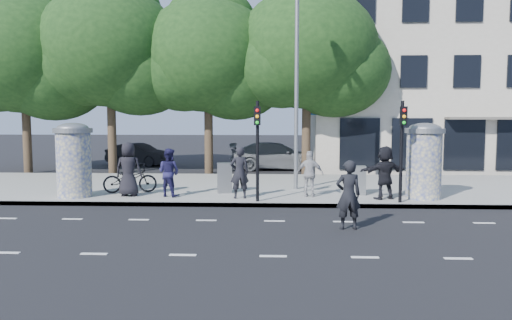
{
  "coord_description": "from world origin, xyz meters",
  "views": [
    {
      "loc": [
        0.11,
        -12.91,
        3.13
      ],
      "look_at": [
        -0.63,
        3.5,
        1.59
      ],
      "focal_mm": 35.0,
      "sensor_mm": 36.0,
      "label": 1
    }
  ],
  "objects_px": {
    "cabinet_right": "(358,180)",
    "ped_b": "(240,172)",
    "street_lamp": "(297,70)",
    "bicycle": "(130,179)",
    "ad_column_right": "(424,159)",
    "man_road": "(348,195)",
    "traffic_pole_far": "(402,141)",
    "car_right": "(276,156)",
    "ad_column_left": "(74,158)",
    "ped_f": "(385,173)",
    "ped_a": "(129,169)",
    "ped_c": "(169,172)",
    "cabinet_left": "(225,178)",
    "car_mid": "(139,154)",
    "ped_e": "(310,174)",
    "traffic_pole_near": "(257,140)"
  },
  "relations": [
    {
      "from": "ped_a",
      "to": "ped_f",
      "type": "relative_size",
      "value": 1.05
    },
    {
      "from": "ped_a",
      "to": "car_right",
      "type": "bearing_deg",
      "value": -117.12
    },
    {
      "from": "traffic_pole_far",
      "to": "bicycle",
      "type": "distance_m",
      "value": 9.94
    },
    {
      "from": "traffic_pole_far",
      "to": "ped_a",
      "type": "xyz_separation_m",
      "value": [
        -9.49,
        0.93,
        -1.1
      ]
    },
    {
      "from": "ped_e",
      "to": "cabinet_right",
      "type": "xyz_separation_m",
      "value": [
        1.81,
        0.5,
        -0.29
      ]
    },
    {
      "from": "ad_column_right",
      "to": "man_road",
      "type": "relative_size",
      "value": 1.41
    },
    {
      "from": "traffic_pole_far",
      "to": "car_mid",
      "type": "xyz_separation_m",
      "value": [
        -12.57,
        13.13,
        -1.57
      ]
    },
    {
      "from": "ad_column_left",
      "to": "street_lamp",
      "type": "distance_m",
      "value": 8.9
    },
    {
      "from": "ad_column_right",
      "to": "traffic_pole_far",
      "type": "xyz_separation_m",
      "value": [
        -1.0,
        -0.91,
        0.69
      ]
    },
    {
      "from": "traffic_pole_far",
      "to": "cabinet_left",
      "type": "height_order",
      "value": "traffic_pole_far"
    },
    {
      "from": "ad_column_right",
      "to": "ad_column_left",
      "type": "bearing_deg",
      "value": -179.08
    },
    {
      "from": "cabinet_left",
      "to": "car_right",
      "type": "relative_size",
      "value": 0.22
    },
    {
      "from": "ped_b",
      "to": "ped_f",
      "type": "bearing_deg",
      "value": 168.77
    },
    {
      "from": "bicycle",
      "to": "cabinet_right",
      "type": "relative_size",
      "value": 1.86
    },
    {
      "from": "man_road",
      "to": "bicycle",
      "type": "height_order",
      "value": "man_road"
    },
    {
      "from": "car_mid",
      "to": "ped_a",
      "type": "bearing_deg",
      "value": -147.92
    },
    {
      "from": "ped_b",
      "to": "bicycle",
      "type": "xyz_separation_m",
      "value": [
        -4.22,
        1.04,
        -0.4
      ]
    },
    {
      "from": "cabinet_left",
      "to": "cabinet_right",
      "type": "xyz_separation_m",
      "value": [
        4.96,
        -0.24,
        -0.03
      ]
    },
    {
      "from": "man_road",
      "to": "bicycle",
      "type": "relative_size",
      "value": 0.95
    },
    {
      "from": "bicycle",
      "to": "ped_b",
      "type": "bearing_deg",
      "value": -117.68
    },
    {
      "from": "man_road",
      "to": "ped_b",
      "type": "bearing_deg",
      "value": -56.7
    },
    {
      "from": "man_road",
      "to": "cabinet_right",
      "type": "height_order",
      "value": "man_road"
    },
    {
      "from": "cabinet_right",
      "to": "ped_b",
      "type": "bearing_deg",
      "value": -166.81
    },
    {
      "from": "street_lamp",
      "to": "car_mid",
      "type": "xyz_separation_m",
      "value": [
        -9.17,
        10.29,
        -4.13
      ]
    },
    {
      "from": "ad_column_left",
      "to": "ped_b",
      "type": "xyz_separation_m",
      "value": [
        5.94,
        -0.08,
        -0.47
      ]
    },
    {
      "from": "ped_c",
      "to": "ped_f",
      "type": "bearing_deg",
      "value": -158.39
    },
    {
      "from": "traffic_pole_far",
      "to": "ped_a",
      "type": "height_order",
      "value": "traffic_pole_far"
    },
    {
      "from": "cabinet_left",
      "to": "traffic_pole_far",
      "type": "bearing_deg",
      "value": -25.91
    },
    {
      "from": "car_right",
      "to": "cabinet_right",
      "type": "bearing_deg",
      "value": -165.68
    },
    {
      "from": "traffic_pole_far",
      "to": "man_road",
      "type": "relative_size",
      "value": 1.81
    },
    {
      "from": "traffic_pole_near",
      "to": "cabinet_right",
      "type": "xyz_separation_m",
      "value": [
        3.64,
        1.59,
        -1.55
      ]
    },
    {
      "from": "ped_a",
      "to": "ped_e",
      "type": "relative_size",
      "value": 1.18
    },
    {
      "from": "ped_a",
      "to": "ad_column_right",
      "type": "bearing_deg",
      "value": -179.69
    },
    {
      "from": "ad_column_right",
      "to": "car_right",
      "type": "distance_m",
      "value": 11.45
    },
    {
      "from": "ped_c",
      "to": "cabinet_left",
      "type": "xyz_separation_m",
      "value": [
        1.91,
        0.9,
        -0.3
      ]
    },
    {
      "from": "traffic_pole_far",
      "to": "street_lamp",
      "type": "relative_size",
      "value": 0.42
    },
    {
      "from": "street_lamp",
      "to": "ped_c",
      "type": "bearing_deg",
      "value": -157.61
    },
    {
      "from": "ped_f",
      "to": "cabinet_right",
      "type": "distance_m",
      "value": 1.24
    },
    {
      "from": "street_lamp",
      "to": "bicycle",
      "type": "xyz_separation_m",
      "value": [
        -6.27,
        -1.17,
        -4.13
      ]
    },
    {
      "from": "ped_a",
      "to": "ped_e",
      "type": "bearing_deg",
      "value": -178.16
    },
    {
      "from": "ped_b",
      "to": "bicycle",
      "type": "height_order",
      "value": "ped_b"
    },
    {
      "from": "ped_a",
      "to": "ad_column_left",
      "type": "bearing_deg",
      "value": 7.17
    },
    {
      "from": "cabinet_right",
      "to": "car_right",
      "type": "xyz_separation_m",
      "value": [
        -3.04,
        9.48,
        0.08
      ]
    },
    {
      "from": "ped_f",
      "to": "cabinet_left",
      "type": "relative_size",
      "value": 1.65
    },
    {
      "from": "traffic_pole_far",
      "to": "traffic_pole_near",
      "type": "bearing_deg",
      "value": 180.0
    },
    {
      "from": "traffic_pole_far",
      "to": "cabinet_right",
      "type": "bearing_deg",
      "value": 126.05
    },
    {
      "from": "ped_c",
      "to": "car_right",
      "type": "bearing_deg",
      "value": -87.25
    },
    {
      "from": "ad_column_left",
      "to": "ped_a",
      "type": "bearing_deg",
      "value": 6.73
    },
    {
      "from": "ped_b",
      "to": "ped_f",
      "type": "distance_m",
      "value": 5.06
    },
    {
      "from": "traffic_pole_near",
      "to": "cabinet_right",
      "type": "relative_size",
      "value": 3.2
    }
  ]
}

